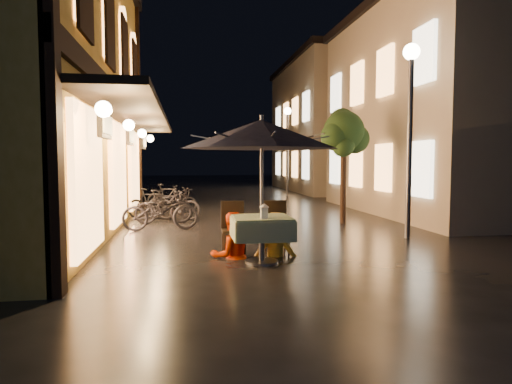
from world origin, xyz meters
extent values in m
plane|color=black|center=(0.00, 0.00, 0.00)|extent=(90.00, 90.00, 0.00)
cube|color=gold|center=(-5.75, 4.00, 3.50)|extent=(4.50, 11.00, 7.00)
cube|color=black|center=(-3.47, 4.00, 3.30)|extent=(0.12, 11.00, 0.35)
cube|color=black|center=(-2.90, 4.00, 2.75)|extent=(1.20, 10.50, 0.12)
cube|color=#FEA95A|center=(-3.44, 3.00, 4.60)|extent=(0.10, 0.90, 1.50)
cube|color=#FEA95A|center=(-3.44, 5.50, 4.60)|extent=(0.10, 0.90, 1.50)
cube|color=#FEA95A|center=(-3.44, 8.00, 4.60)|extent=(0.10, 0.90, 1.50)
cube|color=#FEA95A|center=(-3.44, 0.50, 1.40)|extent=(0.10, 2.20, 2.40)
cube|color=#FEA95A|center=(-3.44, 4.00, 1.40)|extent=(0.10, 2.20, 2.40)
cube|color=#FEA95A|center=(-3.44, 7.50, 1.40)|extent=(0.10, 2.20, 2.40)
cube|color=tan|center=(7.50, 6.50, 3.25)|extent=(7.00, 9.00, 6.50)
cube|color=black|center=(7.50, 6.50, 6.65)|extent=(7.30, 9.30, 0.30)
cube|color=#FEA95A|center=(3.95, 3.20, 1.50)|extent=(0.10, 1.00, 1.40)
cube|color=#FEA95A|center=(3.95, 3.20, 4.30)|extent=(0.10, 1.00, 1.40)
cube|color=#FEA95A|center=(3.95, 5.40, 1.50)|extent=(0.10, 1.00, 1.40)
cube|color=#FEA95A|center=(3.95, 5.40, 4.30)|extent=(0.10, 1.00, 1.40)
cube|color=#FEA95A|center=(3.95, 7.60, 1.50)|extent=(0.10, 1.00, 1.40)
cube|color=#FEA95A|center=(3.95, 7.60, 4.30)|extent=(0.10, 1.00, 1.40)
cube|color=#FEA95A|center=(3.95, 9.80, 1.50)|extent=(0.10, 1.00, 1.40)
cube|color=#FEA95A|center=(3.95, 9.80, 4.30)|extent=(0.10, 1.00, 1.40)
cube|color=tan|center=(7.50, 18.00, 3.50)|extent=(7.00, 10.00, 7.00)
cube|color=black|center=(7.50, 18.00, 7.15)|extent=(7.30, 10.30, 0.30)
cube|color=#FEA95A|center=(3.95, 14.20, 1.50)|extent=(0.10, 1.00, 1.40)
cube|color=#FEA95A|center=(3.95, 14.20, 4.30)|extent=(0.10, 1.00, 1.40)
cube|color=#FEA95A|center=(3.95, 16.40, 1.50)|extent=(0.10, 1.00, 1.40)
cube|color=#FEA95A|center=(3.95, 16.40, 4.30)|extent=(0.10, 1.00, 1.40)
cube|color=#FEA95A|center=(3.95, 18.60, 1.50)|extent=(0.10, 1.00, 1.40)
cube|color=#FEA95A|center=(3.95, 18.60, 4.30)|extent=(0.10, 1.00, 1.40)
cube|color=#FEA95A|center=(3.95, 20.80, 1.50)|extent=(0.10, 1.00, 1.40)
cube|color=#FEA95A|center=(3.95, 20.80, 4.30)|extent=(0.10, 1.00, 1.40)
cylinder|color=black|center=(2.40, 4.50, 1.10)|extent=(0.16, 0.16, 2.20)
sphere|color=black|center=(2.40, 4.50, 2.50)|extent=(1.10, 1.10, 1.10)
sphere|color=black|center=(2.75, 4.60, 2.30)|extent=(0.80, 0.80, 0.80)
sphere|color=black|center=(2.10, 4.35, 2.35)|extent=(0.76, 0.76, 0.76)
sphere|color=black|center=(2.45, 4.80, 2.80)|extent=(0.70, 0.70, 0.70)
sphere|color=black|center=(2.30, 4.25, 2.10)|extent=(0.60, 0.60, 0.60)
cylinder|color=#59595E|center=(3.00, 2.00, 2.00)|extent=(0.12, 0.12, 4.00)
sphere|color=beige|center=(3.00, 2.00, 4.05)|extent=(0.36, 0.36, 0.36)
cylinder|color=#59595E|center=(3.00, 14.00, 2.00)|extent=(0.12, 0.12, 4.00)
sphere|color=beige|center=(3.00, 14.00, 4.05)|extent=(0.36, 0.36, 0.36)
cylinder|color=#59595E|center=(-0.60, 0.10, 0.36)|extent=(0.10, 0.10, 0.72)
cylinder|color=#59595E|center=(-0.60, 0.10, 0.02)|extent=(0.56, 0.56, 0.04)
cube|color=#33623D|center=(-0.60, 0.10, 0.75)|extent=(0.95, 0.95, 0.06)
cube|color=#33623D|center=(-0.12, 0.10, 0.58)|extent=(0.04, 0.95, 0.33)
cube|color=#33623D|center=(-1.07, 0.10, 0.58)|extent=(0.04, 0.95, 0.33)
cube|color=#33623D|center=(-0.60, 0.57, 0.58)|extent=(0.95, 0.04, 0.33)
cube|color=#33623D|center=(-0.60, -0.38, 0.58)|extent=(0.95, 0.04, 0.33)
cylinder|color=#59595E|center=(-0.60, 0.10, 1.15)|extent=(0.05, 0.05, 2.30)
cone|color=black|center=(-0.60, 0.10, 2.15)|extent=(2.65, 2.65, 0.48)
cylinder|color=#59595E|center=(-0.60, 0.10, 2.40)|extent=(0.06, 0.06, 0.12)
cube|color=black|center=(-1.00, 0.75, 0.45)|extent=(0.42, 0.42, 0.05)
cube|color=black|center=(-1.00, 0.94, 0.70)|extent=(0.42, 0.04, 0.55)
cylinder|color=black|center=(-1.18, 0.57, 0.21)|extent=(0.04, 0.04, 0.43)
cylinder|color=black|center=(-0.82, 0.57, 0.21)|extent=(0.04, 0.04, 0.43)
cylinder|color=black|center=(-1.18, 0.93, 0.21)|extent=(0.04, 0.04, 0.43)
cylinder|color=black|center=(-0.82, 0.93, 0.21)|extent=(0.04, 0.04, 0.43)
cube|color=black|center=(-0.20, 0.75, 0.45)|extent=(0.42, 0.42, 0.05)
cube|color=black|center=(-0.20, 0.94, 0.70)|extent=(0.42, 0.04, 0.55)
cylinder|color=black|center=(-0.38, 0.57, 0.21)|extent=(0.04, 0.04, 0.43)
cylinder|color=black|center=(-0.02, 0.57, 0.21)|extent=(0.04, 0.04, 0.43)
cylinder|color=black|center=(-0.38, 0.93, 0.21)|extent=(0.04, 0.04, 0.43)
cylinder|color=black|center=(-0.02, 0.93, 0.21)|extent=(0.04, 0.04, 0.43)
cube|color=white|center=(-0.60, -0.15, 0.87)|extent=(0.11, 0.11, 0.18)
cube|color=#FFD88C|center=(-0.60, -0.15, 0.86)|extent=(0.07, 0.07, 0.12)
cone|color=white|center=(-0.60, -0.15, 0.99)|extent=(0.16, 0.16, 0.07)
imported|color=#DF3200|center=(-1.05, 0.62, 0.78)|extent=(0.88, 0.76, 1.57)
imported|color=gold|center=(-0.25, 0.65, 0.76)|extent=(1.09, 0.78, 1.51)
imported|color=black|center=(-2.45, 3.97, 0.48)|extent=(1.89, 0.85, 0.96)
imported|color=black|center=(-2.43, 5.16, 0.46)|extent=(1.58, 0.57, 0.93)
imported|color=black|center=(-2.19, 6.05, 0.44)|extent=(1.78, 1.25, 0.89)
imported|color=black|center=(-2.85, 6.19, 0.45)|extent=(1.54, 0.94, 0.90)
imported|color=black|center=(-2.25, 7.27, 0.42)|extent=(1.71, 1.07, 0.85)
imported|color=black|center=(-2.48, 8.87, 0.44)|extent=(1.52, 0.82, 0.88)
camera|label=1|loc=(-1.86, -7.35, 1.72)|focal=32.00mm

